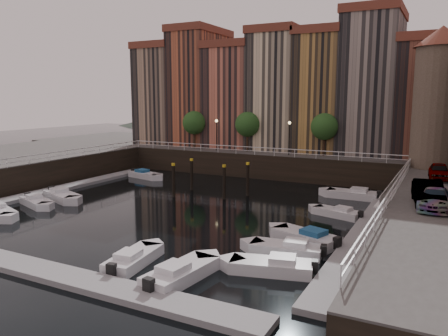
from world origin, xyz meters
The scene contains 26 objects.
ground centered at (0.00, 0.00, 0.00)m, with size 200.00×200.00×0.00m, color black.
quay_far centered at (0.00, 26.00, 1.50)m, with size 80.00×20.00×3.00m, color black.
dock_left centered at (-16.20, -1.00, 0.17)m, with size 2.00×28.00×0.35m, color gray.
dock_right centered at (16.20, -1.00, 0.17)m, with size 2.00×28.00×0.35m, color gray.
dock_near centered at (0.00, -17.00, 0.17)m, with size 30.00×2.00×0.35m, color gray.
mountains centered at (1.72, 110.00, 7.92)m, with size 145.00×100.00×18.00m.
far_terrace centered at (3.31, 23.50, 10.95)m, with size 48.70×10.30×17.50m.
corner_tower centered at (20.00, 14.50, 10.19)m, with size 5.20×5.20×13.80m.
promenade_trees centered at (-1.33, 18.20, 6.58)m, with size 21.20×3.20×5.20m.
street_lamps centered at (-1.00, 17.20, 5.90)m, with size 10.36×0.36×4.18m.
railings centered at (0.00, 4.88, 3.79)m, with size 36.08×34.04×0.52m.
gangway centered at (17.10, 10.00, 1.92)m, with size 2.78×8.32×3.73m.
mooring_pilings centered at (-0.46, 5.18, 1.65)m, with size 6.97×4.31×3.78m.
boat_left_1 centered at (-12.74, -6.03, 0.36)m, with size 4.69×3.02×1.06m.
boat_left_2 centered at (-12.40, -3.29, 0.41)m, with size 5.35×3.43×1.20m.
boat_left_4 centered at (-12.54, 10.21, 0.38)m, with size 5.02×2.76×1.12m.
boat_right_0 centered at (12.71, -10.83, 0.39)m, with size 5.11×2.91×1.14m.
boat_right_1 centered at (12.49, -7.62, 0.37)m, with size 4.91×2.26×1.11m.
boat_right_2 centered at (12.91, -4.81, 0.40)m, with size 5.23×3.34×1.18m.
boat_right_3 centered at (13.29, 3.04, 0.33)m, with size 4.43×2.58×0.99m.
boat_right_4 centered at (13.11, 10.61, 0.41)m, with size 5.23×1.91×1.20m.
boat_near_2 centered at (4.75, -13.58, 0.37)m, with size 2.30×4.89×1.10m.
boat_near_3 centered at (8.50, -14.19, 0.41)m, with size 2.46×5.35×1.21m.
car_a centered at (20.66, 7.75, 3.68)m, with size 1.62×4.02×1.37m, color gray.
car_b centered at (20.23, -2.67, 3.78)m, with size 1.66×4.75×1.57m, color gray.
car_c centered at (20.65, -3.61, 3.65)m, with size 1.83×4.51×1.31m, color gray.
Camera 1 is at (21.09, -33.37, 9.98)m, focal length 35.00 mm.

